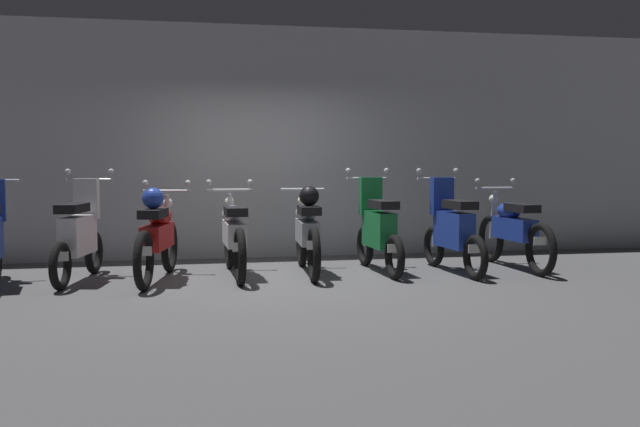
{
  "coord_description": "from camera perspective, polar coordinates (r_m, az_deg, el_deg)",
  "views": [
    {
      "loc": [
        -1.05,
        -8.11,
        1.38
      ],
      "look_at": [
        0.58,
        0.31,
        0.75
      ],
      "focal_mm": 40.12,
      "sensor_mm": 36.0,
      "label": 1
    }
  ],
  "objects": [
    {
      "name": "motorbike_slot_5",
      "position": [
        8.91,
        4.65,
        -1.3
      ],
      "size": [
        0.59,
        1.68,
        1.29
      ],
      "color": "black",
      "rests_on": "ground"
    },
    {
      "name": "back_wall",
      "position": [
        10.36,
        -5.14,
        5.65
      ],
      "size": [
        16.0,
        0.3,
        3.29
      ],
      "primitive_type": "cube",
      "color": "#ADADB2",
      "rests_on": "ground"
    },
    {
      "name": "motorbike_slot_3",
      "position": [
        8.63,
        -6.87,
        -1.73
      ],
      "size": [
        0.59,
        1.95,
        1.15
      ],
      "color": "black",
      "rests_on": "ground"
    },
    {
      "name": "motorbike_slot_2",
      "position": [
        8.42,
        -12.83,
        -1.7
      ],
      "size": [
        0.62,
        1.93,
        1.15
      ],
      "color": "black",
      "rests_on": "ground"
    },
    {
      "name": "motorbike_slot_1",
      "position": [
        8.65,
        -18.68,
        -1.67
      ],
      "size": [
        0.58,
        1.67,
        1.29
      ],
      "color": "black",
      "rests_on": "ground"
    },
    {
      "name": "ground_plane",
      "position": [
        8.29,
        -3.53,
        -5.38
      ],
      "size": [
        80.0,
        80.0,
        0.0
      ],
      "primitive_type": "plane",
      "color": "#4C4C4F"
    },
    {
      "name": "motorbike_slot_6",
      "position": [
        8.99,
        10.49,
        -1.3
      ],
      "size": [
        0.59,
        1.68,
        1.29
      ],
      "color": "black",
      "rests_on": "ground"
    },
    {
      "name": "motorbike_slot_7",
      "position": [
        9.5,
        15.17,
        -1.3
      ],
      "size": [
        0.59,
        1.95,
        1.15
      ],
      "color": "black",
      "rests_on": "ground"
    },
    {
      "name": "motorbike_slot_4",
      "position": [
        8.73,
        -1.02,
        -1.41
      ],
      "size": [
        0.56,
        1.95,
        1.08
      ],
      "color": "black",
      "rests_on": "ground"
    }
  ]
}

